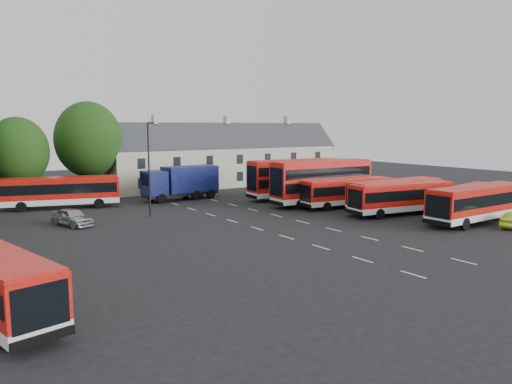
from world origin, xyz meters
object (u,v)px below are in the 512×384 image
bus_row_a (478,201)px  bus_dd_south (322,180)px  box_truck (181,181)px  silver_car (72,217)px  lamppost (149,167)px

bus_row_a → bus_dd_south: (-4.49, 15.60, 0.78)m
box_truck → silver_car: bearing=-152.5°
bus_row_a → box_truck: bearing=118.5°
bus_row_a → lamppost: (-22.74, 19.54, 2.78)m
bus_dd_south → box_truck: bearing=135.3°
bus_dd_south → silver_car: size_ratio=2.65×
silver_car → bus_dd_south: bearing=-25.2°
bus_row_a → silver_car: bus_row_a is taller
silver_car → lamppost: bearing=-14.5°
box_truck → lamppost: bearing=-134.6°
bus_dd_south → lamppost: lamppost is taller
bus_row_a → lamppost: lamppost is taller
bus_dd_south → silver_car: 25.91m
bus_dd_south → bus_row_a: bearing=-70.4°
silver_car → bus_row_a: bearing=-49.7°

